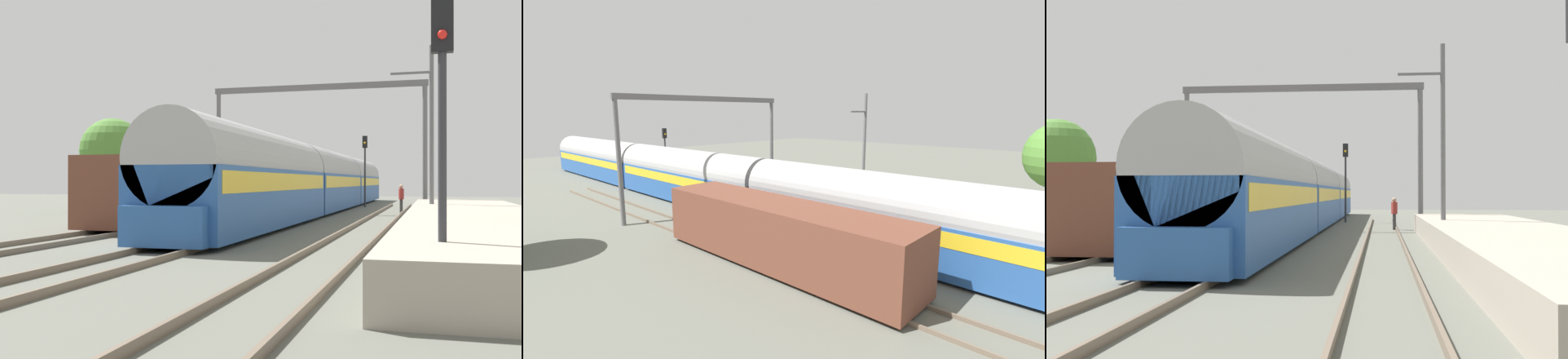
# 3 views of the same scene
# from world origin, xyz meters

# --- Properties ---
(ground) EXTENTS (120.00, 120.00, 0.00)m
(ground) POSITION_xyz_m (0.00, 0.00, 0.00)
(ground) COLOR #606258
(track_far_west) EXTENTS (1.52, 60.00, 0.16)m
(track_far_west) POSITION_xyz_m (-4.39, 0.00, 0.08)
(track_far_west) COLOR #6D5D4D
(track_far_west) RESTS_ON ground
(track_west) EXTENTS (1.52, 60.00, 0.16)m
(track_west) POSITION_xyz_m (0.00, 0.00, 0.08)
(track_west) COLOR #6D5D4D
(track_west) RESTS_ON ground
(track_east) EXTENTS (1.52, 60.00, 0.16)m
(track_east) POSITION_xyz_m (4.39, 0.00, 0.08)
(track_east) COLOR #6D5D4D
(track_east) RESTS_ON ground
(platform) EXTENTS (4.40, 28.00, 0.90)m
(platform) POSITION_xyz_m (8.21, 2.00, 0.45)
(platform) COLOR #A39989
(platform) RESTS_ON ground
(passenger_train) EXTENTS (2.93, 49.20, 3.82)m
(passenger_train) POSITION_xyz_m (0.00, 19.46, 1.97)
(passenger_train) COLOR #28569E
(passenger_train) RESTS_ON ground
(freight_car) EXTENTS (2.80, 13.00, 2.70)m
(freight_car) POSITION_xyz_m (-4.39, 5.83, 1.47)
(freight_car) COLOR brown
(freight_car) RESTS_ON ground
(person_crossing) EXTENTS (0.33, 0.45, 1.73)m
(person_crossing) POSITION_xyz_m (5.02, 17.31, 1.03)
(person_crossing) COLOR #373737
(person_crossing) RESTS_ON ground
(railway_signal_far) EXTENTS (0.36, 0.30, 5.33)m
(railway_signal_far) POSITION_xyz_m (1.92, 26.18, 3.39)
(railway_signal_far) COLOR #2D2D33
(railway_signal_far) RESTS_ON ground
(catenary_gantry) EXTENTS (13.19, 0.28, 7.86)m
(catenary_gantry) POSITION_xyz_m (0.00, 16.98, 5.68)
(catenary_gantry) COLOR #605F62
(catenary_gantry) RESTS_ON ground
(catenary_pole_east_mid) EXTENTS (1.90, 0.20, 8.00)m
(catenary_pole_east_mid) POSITION_xyz_m (6.75, 8.41, 4.15)
(catenary_pole_east_mid) COLOR #605F62
(catenary_pole_east_mid) RESTS_ON ground
(tree_west_background) EXTENTS (4.28, 4.28, 6.09)m
(tree_west_background) POSITION_xyz_m (-13.60, 16.27, 3.94)
(tree_west_background) COLOR #4C3826
(tree_west_background) RESTS_ON ground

